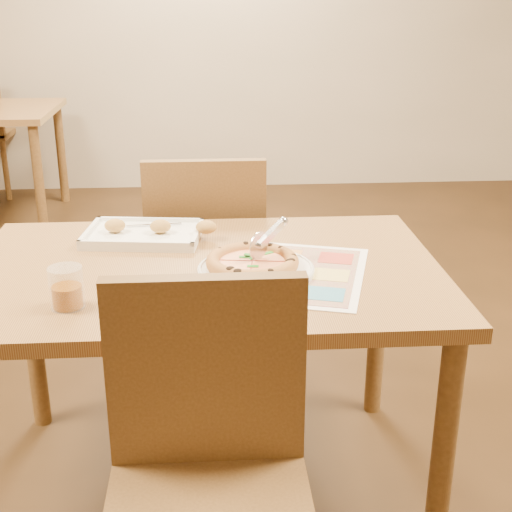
{
  "coord_description": "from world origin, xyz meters",
  "views": [
    {
      "loc": [
        0.01,
        -1.83,
        1.45
      ],
      "look_at": [
        0.14,
        -0.06,
        0.77
      ],
      "focal_mm": 50.0,
      "sensor_mm": 36.0,
      "label": 1
    }
  ],
  "objects": [
    {
      "name": "appetizer_tray",
      "position": [
        -0.18,
        0.24,
        0.74
      ],
      "size": [
        0.41,
        0.28,
        0.06
      ],
      "rotation": [
        0.0,
        0.0,
        -0.12
      ],
      "color": "white",
      "rests_on": "dining_table"
    },
    {
      "name": "pizza_cutter",
      "position": [
        0.17,
        -0.01,
        0.81
      ],
      "size": [
        0.11,
        0.12,
        0.09
      ],
      "rotation": [
        0.0,
        0.0,
        0.84
      ],
      "color": "silver",
      "rests_on": "pizza"
    },
    {
      "name": "glass_tumbler",
      "position": [
        -0.33,
        -0.24,
        0.76
      ],
      "size": [
        0.08,
        0.08,
        0.1
      ],
      "rotation": [
        0.0,
        0.0,
        -0.25
      ],
      "color": "#83440A",
      "rests_on": "dining_table"
    },
    {
      "name": "chair_near",
      "position": [
        0.0,
        -0.6,
        0.57
      ],
      "size": [
        0.42,
        0.42,
        0.47
      ],
      "color": "brown",
      "rests_on": "ground"
    },
    {
      "name": "dining_table",
      "position": [
        0.0,
        0.0,
        0.63
      ],
      "size": [
        1.3,
        0.85,
        0.72
      ],
      "color": "olive",
      "rests_on": "ground"
    },
    {
      "name": "chair_far",
      "position": [
        -0.0,
        0.6,
        0.57
      ],
      "size": [
        0.42,
        0.42,
        0.47
      ],
      "rotation": [
        0.0,
        0.0,
        3.14
      ],
      "color": "brown",
      "rests_on": "ground"
    },
    {
      "name": "plate",
      "position": [
        0.14,
        -0.06,
        0.73
      ],
      "size": [
        0.37,
        0.37,
        0.02
      ],
      "primitive_type": "cylinder",
      "rotation": [
        0.0,
        0.0,
        -0.19
      ],
      "color": "white",
      "rests_on": "dining_table"
    },
    {
      "name": "pizza",
      "position": [
        0.13,
        -0.05,
        0.75
      ],
      "size": [
        0.25,
        0.25,
        0.04
      ],
      "rotation": [
        0.0,
        0.0,
        -0.13
      ],
      "color": "#BE8041",
      "rests_on": "plate"
    },
    {
      "name": "room",
      "position": [
        0.0,
        0.0,
        1.35
      ],
      "size": [
        7.0,
        7.0,
        7.0
      ],
      "color": "#311E0D",
      "rests_on": "ground"
    },
    {
      "name": "menu",
      "position": [
        0.26,
        -0.08,
        0.72
      ],
      "size": [
        0.43,
        0.51,
        0.0
      ],
      "primitive_type": "cube",
      "rotation": [
        0.0,
        0.0,
        -0.28
      ],
      "color": "white",
      "rests_on": "dining_table"
    }
  ]
}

